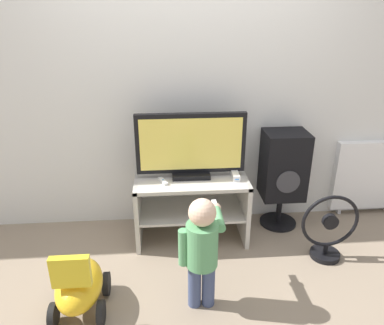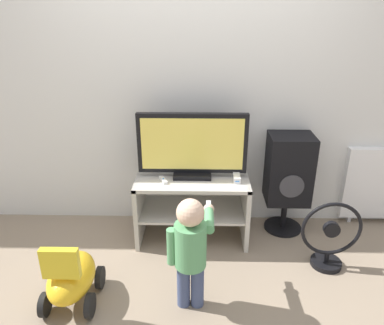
% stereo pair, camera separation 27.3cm
% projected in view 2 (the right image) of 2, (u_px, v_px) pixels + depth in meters
% --- Properties ---
extents(ground_plane, '(16.00, 16.00, 0.00)m').
position_uv_depth(ground_plane, '(192.00, 252.00, 3.11)').
color(ground_plane, gray).
extents(wall_back, '(10.00, 0.06, 2.60)m').
position_uv_depth(wall_back, '(193.00, 81.00, 3.13)').
color(wall_back, silver).
rests_on(wall_back, ground_plane).
extents(tv_stand, '(0.94, 0.51, 0.57)m').
position_uv_depth(tv_stand, '(192.00, 199.00, 3.19)').
color(tv_stand, beige).
rests_on(tv_stand, ground_plane).
extents(television, '(0.89, 0.20, 0.54)m').
position_uv_depth(television, '(192.00, 146.00, 3.03)').
color(television, black).
rests_on(television, tv_stand).
extents(game_console, '(0.05, 0.19, 0.05)m').
position_uv_depth(game_console, '(236.00, 176.00, 3.07)').
color(game_console, white).
rests_on(game_console, tv_stand).
extents(remote_primary, '(0.08, 0.13, 0.03)m').
position_uv_depth(remote_primary, '(163.00, 180.00, 3.04)').
color(remote_primary, white).
rests_on(remote_primary, tv_stand).
extents(child, '(0.31, 0.46, 0.81)m').
position_uv_depth(child, '(191.00, 245.00, 2.39)').
color(child, '#3F4C72').
rests_on(child, ground_plane).
extents(speaker_tower, '(0.37, 0.33, 0.90)m').
position_uv_depth(speaker_tower, '(289.00, 171.00, 3.21)').
color(speaker_tower, black).
rests_on(speaker_tower, ground_plane).
extents(floor_fan, '(0.46, 0.24, 0.56)m').
position_uv_depth(floor_fan, '(330.00, 238.00, 2.86)').
color(floor_fan, black).
rests_on(floor_fan, ground_plane).
extents(ride_on_toy, '(0.34, 0.49, 0.52)m').
position_uv_depth(ride_on_toy, '(71.00, 278.00, 2.52)').
color(ride_on_toy, gold).
rests_on(ride_on_toy, ground_plane).
extents(radiator, '(0.70, 0.08, 0.74)m').
position_uv_depth(radiator, '(382.00, 184.00, 3.39)').
color(radiator, white).
rests_on(radiator, ground_plane).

